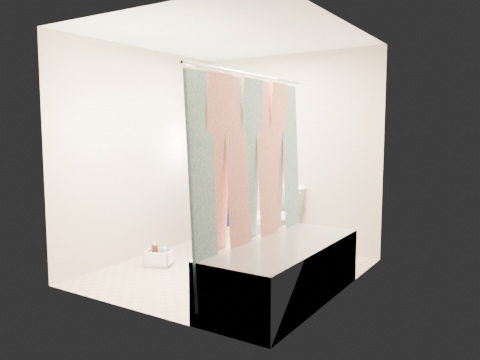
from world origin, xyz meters
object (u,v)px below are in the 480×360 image
Objects in this scene: bathtub at (284,270)px; toilet at (277,219)px; plumber at (213,178)px; cleaning_caddy at (160,259)px.

bathtub is 1.63m from toilet.
bathtub is at bearing -58.17° from toilet.
toilet is 0.43× the size of plumber.
plumber reaches higher than cleaning_caddy.
toilet is at bearing 37.59° from cleaning_caddy.
bathtub is 5.11× the size of cleaning_caddy.
cleaning_caddy is at bearing -121.17° from toilet.
toilet is at bearing 116.98° from plumber.
plumber is (-1.36, 0.85, 0.65)m from bathtub.
toilet is (-0.82, 1.41, 0.13)m from bathtub.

